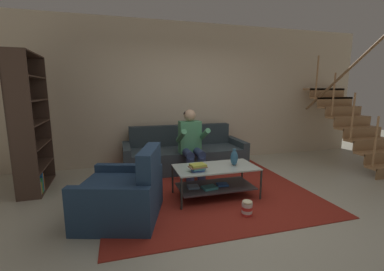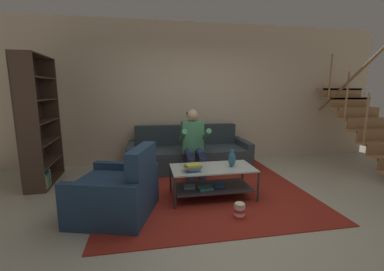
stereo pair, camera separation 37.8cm
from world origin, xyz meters
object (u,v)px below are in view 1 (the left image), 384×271
armchair (124,196)px  popcorn_tub (247,208)px  vase (234,158)px  bookshelf (28,131)px  couch (184,155)px  person_seated_center (191,141)px  coffee_table (215,177)px  book_stack (198,167)px

armchair → popcorn_tub: (1.46, -0.37, -0.18)m
vase → bookshelf: size_ratio=0.12×
armchair → vase: bearing=10.0°
couch → armchair: size_ratio=2.02×
person_seated_center → coffee_table: size_ratio=1.02×
couch → vase: 1.55m
vase → book_stack: (-0.59, -0.11, -0.06)m
couch → coffee_table: (0.09, -1.46, 0.02)m
bookshelf → popcorn_tub: 3.40m
couch → book_stack: 1.62m
book_stack → bookshelf: (-2.34, 1.19, 0.42)m
coffee_table → armchair: armchair is taller
vase → bookshelf: (-2.93, 1.08, 0.36)m
book_stack → popcorn_tub: book_stack is taller
couch → popcorn_tub: couch is taller
vase → bookshelf: bearing=159.8°
person_seated_center → bookshelf: (-2.55, 0.13, 0.28)m
vase → couch: bearing=104.5°
person_seated_center → bookshelf: 2.57m
vase → bookshelf: bookshelf is taller
couch → bookshelf: bearing=-171.3°
couch → person_seated_center: person_seated_center is taller
coffee_table → bookshelf: (-2.64, 1.07, 0.63)m
person_seated_center → armchair: 1.75m
armchair → person_seated_center: bearing=45.7°
couch → book_stack: (-0.21, -1.59, 0.23)m
vase → popcorn_tub: bearing=-100.2°
person_seated_center → couch: bearing=90.0°
bookshelf → armchair: (1.36, -1.36, -0.64)m
person_seated_center → popcorn_tub: person_seated_center is taller
popcorn_tub → book_stack: bearing=131.5°
coffee_table → book_stack: book_stack is taller
person_seated_center → book_stack: 1.09m
person_seated_center → bookshelf: size_ratio=0.58×
vase → armchair: armchair is taller
coffee_table → popcorn_tub: size_ratio=5.69×
book_stack → popcorn_tub: (0.47, -0.53, -0.40)m
book_stack → armchair: armchair is taller
person_seated_center → armchair: person_seated_center is taller
bookshelf → person_seated_center: bearing=-3.0°
vase → popcorn_tub: (-0.12, -0.65, -0.46)m
couch → book_stack: bearing=-97.5°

